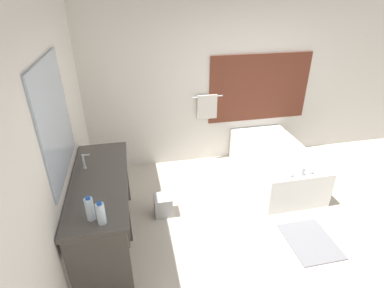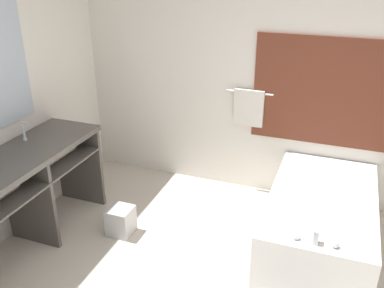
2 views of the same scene
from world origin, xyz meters
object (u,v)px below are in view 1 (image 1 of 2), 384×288
at_px(water_bottle_1, 90,209).
at_px(waste_bin, 163,205).
at_px(water_bottle_2, 101,213).
at_px(bathtub, 274,162).

distance_m(water_bottle_1, waste_bin, 1.52).
relative_size(water_bottle_1, waste_bin, 0.85).
distance_m(water_bottle_1, water_bottle_2, 0.12).
relative_size(bathtub, water_bottle_2, 7.43).
distance_m(bathtub, water_bottle_1, 3.01).
xyz_separation_m(bathtub, water_bottle_2, (-2.42, -1.55, 0.73)).
relative_size(water_bottle_2, waste_bin, 0.80).
bearing_deg(waste_bin, water_bottle_2, -119.92).
relative_size(bathtub, water_bottle_1, 6.98).
height_order(water_bottle_1, water_bottle_2, water_bottle_1).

